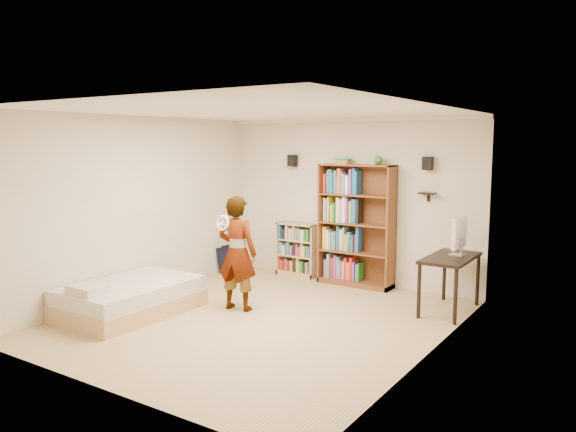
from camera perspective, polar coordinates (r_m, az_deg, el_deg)
name	(u,v)px	position (r m, az deg, el deg)	size (l,w,h in m)	color
ground	(260,320)	(7.48, -2.85, -10.49)	(4.50, 5.00, 0.01)	tan
room_shell	(259,186)	(7.14, -2.94, 3.09)	(4.52, 5.02, 2.71)	beige
crown_molding	(259,113)	(7.13, -2.99, 10.39)	(4.50, 5.00, 0.06)	white
speaker_left	(292,161)	(9.70, 0.45, 5.66)	(0.14, 0.12, 0.20)	black
speaker_right	(428,163)	(8.63, 14.01, 5.22)	(0.14, 0.12, 0.20)	black
wall_shelf	(427,193)	(8.67, 13.94, 2.25)	(0.25, 0.16, 0.03)	black
tall_bookshelf	(356,226)	(9.09, 6.94, -0.97)	(1.24, 0.36, 1.96)	brown
low_bookshelf	(297,250)	(9.77, 0.96, -3.43)	(0.74, 0.28, 0.92)	tan
computer_desk	(450,284)	(8.04, 16.09, -6.65)	(0.56, 1.13, 0.77)	black
imac	(458,236)	(8.00, 16.86, -1.99)	(0.11, 0.53, 0.53)	white
daybed	(130,294)	(7.96, -15.75, -7.65)	(1.18, 1.82, 0.54)	beige
person	(237,253)	(7.77, -5.18, -3.77)	(0.58, 0.38, 1.59)	black
wii_wheel	(223,223)	(7.46, -6.65, -0.69)	(0.21, 0.21, 0.04)	white
navy_bag	(229,260)	(10.00, -6.06, -4.42)	(0.38, 0.24, 0.51)	black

